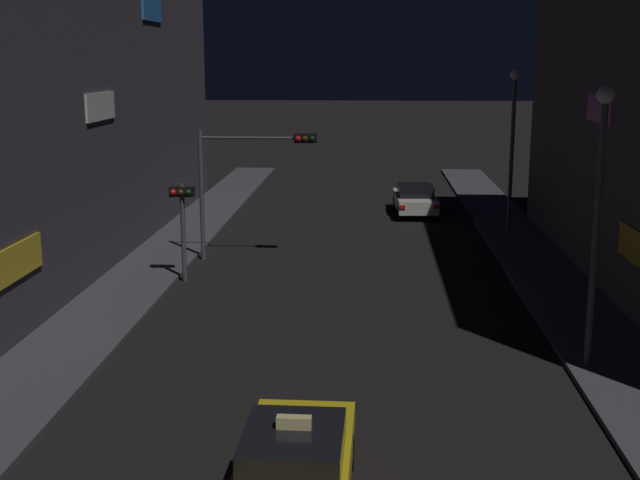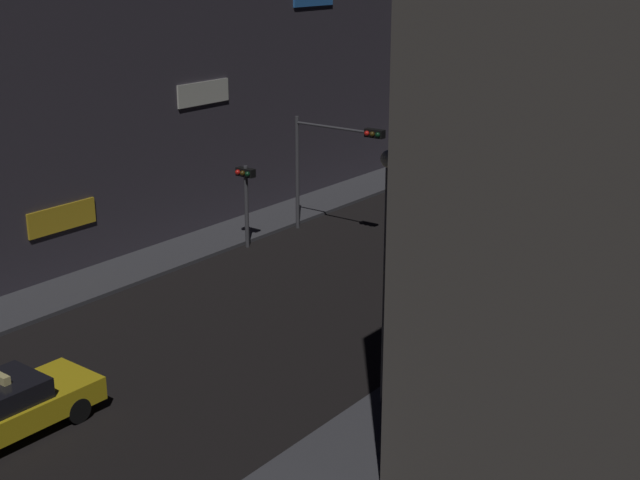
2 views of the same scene
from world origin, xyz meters
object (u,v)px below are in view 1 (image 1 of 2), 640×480
Objects in this scene: street_lamp_near_block at (599,193)px; street_lamp_far_block at (513,131)px; far_car at (415,199)px; traffic_light_left_kerb at (182,211)px; traffic_light_overhead at (248,166)px; taxi at (295,466)px.

street_lamp_near_block is 0.97× the size of street_lamp_far_block.
far_car is 15.36m from traffic_light_left_kerb.
traffic_light_overhead is 1.45× the size of traffic_light_left_kerb.
far_car is 0.68× the size of street_lamp_far_block.
street_lamp_near_block is at bearing 46.29° from taxi.
far_car is at bearing 98.48° from street_lamp_near_block.
traffic_light_overhead is at bearing 100.55° from taxi.
street_lamp_near_block is (11.25, -7.43, 1.87)m from traffic_light_left_kerb.
far_car is 0.70× the size of street_lamp_near_block.
street_lamp_near_block reaches higher than taxi.
far_car is 0.96× the size of traffic_light_overhead.
taxi is at bearing -97.01° from far_car.
far_car is at bearing 82.99° from taxi.
taxi is at bearing -107.64° from street_lamp_far_block.
street_lamp_near_block reaches higher than traffic_light_left_kerb.
street_lamp_far_block reaches higher than traffic_light_left_kerb.
street_lamp_far_block is (10.04, 4.26, 0.93)m from traffic_light_overhead.
traffic_light_overhead reaches higher than traffic_light_left_kerb.
traffic_light_overhead is (-3.21, 17.22, 2.73)m from taxi.
taxi is 0.69× the size of street_lamp_near_block.
street_lamp_near_block is (6.34, 6.63, 3.50)m from taxi.
traffic_light_overhead is 3.76m from traffic_light_left_kerb.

